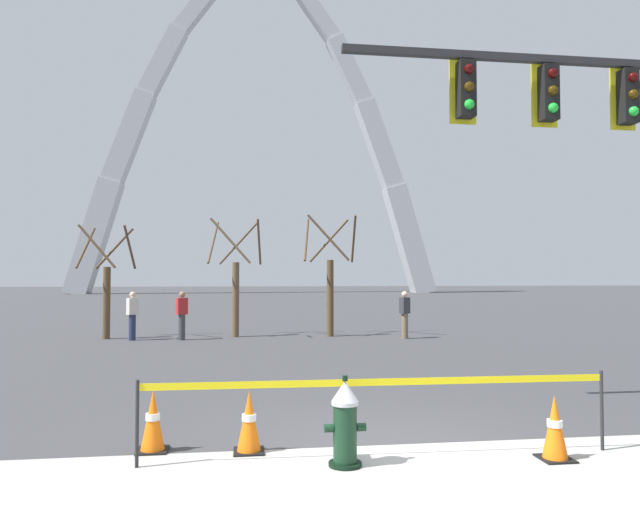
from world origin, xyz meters
TOP-DOWN VIEW (x-y plane):
  - ground_plane at (0.00, 0.00)m, footprint 240.00×240.00m
  - fire_hydrant at (-0.63, -0.32)m, footprint 0.46×0.48m
  - caution_tape_barrier at (-0.18, -0.13)m, footprint 5.43×0.14m
  - traffic_cone_by_hydrant at (-2.80, 0.49)m, footprint 0.36×0.36m
  - traffic_cone_mid_sidewalk at (1.76, -0.44)m, footprint 0.36×0.36m
  - traffic_cone_curb_edge at (-1.67, 0.30)m, footprint 0.36×0.36m
  - monument_arch at (0.00, 66.37)m, footprint 46.43×2.73m
  - tree_far_left at (-6.29, 13.42)m, footprint 1.75×1.76m
  - tree_left_mid at (-2.01, 13.48)m, footprint 1.87×1.88m
  - tree_center_left at (1.27, 13.24)m, footprint 1.93×1.94m
  - pedestrian_walking_left at (-5.34, 12.84)m, footprint 0.39×0.37m
  - pedestrian_standing_center at (-3.74, 12.72)m, footprint 0.39×0.34m
  - pedestrian_walking_right at (3.65, 12.14)m, footprint 0.39×0.35m

SIDE VIEW (x-z plane):
  - ground_plane at x=0.00m, z-range 0.00..0.00m
  - traffic_cone_by_hydrant at x=-2.80m, z-range -0.01..0.72m
  - traffic_cone_mid_sidewalk at x=1.76m, z-range -0.01..0.72m
  - traffic_cone_curb_edge at x=-1.67m, z-range -0.01..0.72m
  - fire_hydrant at x=-0.63m, z-range -0.03..0.96m
  - caution_tape_barrier at x=-0.18m, z-range 0.18..1.13m
  - pedestrian_walking_left at x=-5.34m, z-range 0.02..1.61m
  - pedestrian_standing_center at x=-3.74m, z-range 0.02..1.61m
  - pedestrian_walking_right at x=3.65m, z-range 0.02..1.61m
  - tree_far_left at x=-6.29m, z-range -0.21..3.58m
  - tree_left_mid at x=-2.01m, z-range -0.23..3.83m
  - tree_center_left at x=1.27m, z-range -0.23..3.96m
  - monument_arch at x=0.00m, z-range -2.68..39.98m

